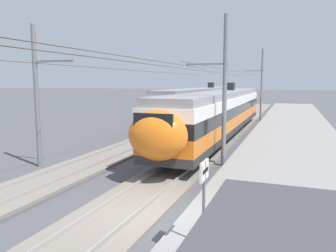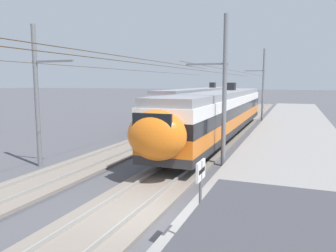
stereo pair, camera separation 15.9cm
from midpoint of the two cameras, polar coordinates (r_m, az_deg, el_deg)
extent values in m
plane|color=#4C4C51|center=(11.49, -2.54, -15.94)|extent=(400.00, 400.00, 0.00)
cube|color=gray|center=(10.59, 21.38, -17.57)|extent=(120.00, 6.93, 0.35)
cube|color=slate|center=(11.99, -8.23, -14.66)|extent=(120.00, 3.00, 0.12)
cube|color=gray|center=(11.62, -5.06, -14.60)|extent=(120.00, 0.07, 0.16)
cube|color=gray|center=(12.28, -11.24, -13.47)|extent=(120.00, 0.07, 0.16)
cube|color=slate|center=(14.99, -25.56, -10.73)|extent=(120.00, 3.00, 0.12)
cube|color=gray|center=(14.45, -23.61, -10.71)|extent=(120.00, 0.07, 0.16)
cube|color=#2D2D30|center=(27.61, 9.52, -0.09)|extent=(26.40, 2.98, 0.45)
cube|color=orange|center=(27.53, 9.55, 1.25)|extent=(26.40, 2.98, 0.85)
cube|color=black|center=(27.46, 9.59, 2.91)|extent=(26.40, 3.02, 0.75)
cube|color=silver|center=(27.41, 9.62, 4.37)|extent=(26.40, 2.98, 0.65)
cube|color=gray|center=(27.39, 9.65, 5.52)|extent=(26.10, 2.78, 0.45)
cube|color=black|center=(19.85, 4.64, -4.31)|extent=(2.80, 2.39, 0.42)
cube|color=black|center=(35.66, 12.20, 0.87)|extent=(2.80, 2.39, 0.42)
ellipsoid|color=orange|center=(14.37, -1.66, -1.65)|extent=(1.80, 2.74, 2.25)
cube|color=black|center=(13.85, -2.47, -0.22)|extent=(0.16, 1.79, 1.19)
cube|color=black|center=(31.26, 11.15, 6.79)|extent=(0.90, 0.70, 0.70)
cube|color=#2D2D30|center=(41.45, 6.41, 2.53)|extent=(28.57, 2.87, 0.45)
cube|color=maroon|center=(41.40, 6.43, 3.42)|extent=(28.57, 2.87, 0.85)
cube|color=black|center=(41.35, 6.44, 4.53)|extent=(28.57, 2.91, 0.75)
cube|color=silver|center=(41.32, 6.46, 5.50)|extent=(28.57, 2.87, 0.65)
cube|color=gray|center=(41.30, 6.47, 6.26)|extent=(28.27, 2.67, 0.45)
cube|color=black|center=(33.06, 2.45, 0.51)|extent=(2.80, 2.29, 0.42)
cube|color=black|center=(50.07, 9.02, 2.86)|extent=(2.80, 2.29, 0.42)
ellipsoid|color=maroon|center=(27.31, -1.58, 2.78)|extent=(1.80, 2.64, 2.25)
cube|color=black|center=(26.82, -2.00, 3.60)|extent=(0.16, 1.72, 1.19)
cube|color=black|center=(45.45, 7.88, 7.09)|extent=(0.90, 0.70, 0.70)
cylinder|color=slate|center=(17.93, 10.06, 5.87)|extent=(0.24, 0.24, 8.15)
cube|color=slate|center=(18.18, 6.98, 10.65)|extent=(0.10, 2.33, 0.10)
cylinder|color=#473823|center=(18.44, 3.87, 9.87)|extent=(47.77, 0.02, 0.02)
cylinder|color=slate|center=(40.06, 16.37, 6.80)|extent=(0.24, 0.24, 8.43)
cube|color=slate|center=(40.18, 15.00, 9.28)|extent=(0.10, 2.33, 0.10)
cylinder|color=#473823|center=(40.30, 13.54, 8.97)|extent=(47.77, 0.02, 0.02)
cylinder|color=slate|center=(18.90, -21.68, 4.70)|extent=(0.24, 0.24, 7.60)
cube|color=slate|center=(18.16, -19.28, 10.60)|extent=(0.10, 2.59, 0.10)
cylinder|color=#473823|center=(17.43, -16.34, 10.04)|extent=(47.77, 0.02, 0.02)
cylinder|color=#59595B|center=(8.76, 6.17, -13.26)|extent=(0.08, 0.08, 2.25)
cube|color=silver|center=(8.49, 6.26, -7.73)|extent=(0.70, 0.06, 0.50)
cube|color=black|center=(8.48, 6.49, -7.75)|extent=(0.52, 0.01, 0.10)
cylinder|color=brown|center=(8.74, 13.28, -20.15)|extent=(0.43, 0.43, 0.40)
sphere|color=#33752D|center=(8.58, 13.35, -18.06)|extent=(0.51, 0.51, 0.51)
sphere|color=red|center=(8.53, 13.38, -17.37)|extent=(0.28, 0.28, 0.28)
camera|label=1|loc=(0.08, -89.77, 0.03)|focal=34.99mm
camera|label=2|loc=(0.08, 90.23, -0.03)|focal=34.99mm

